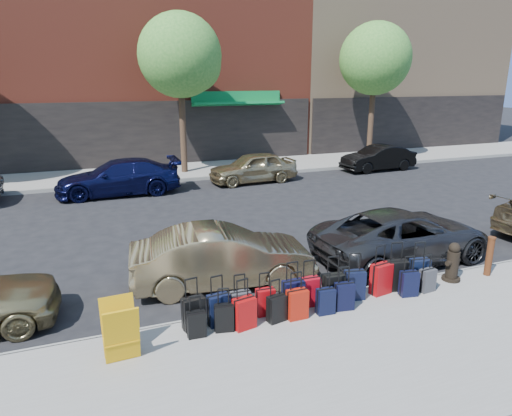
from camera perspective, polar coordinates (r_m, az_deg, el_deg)
name	(u,v)px	position (r m, az deg, el deg)	size (l,w,h in m)	color
ground	(237,237)	(13.52, -2.40, -3.65)	(120.00, 120.00, 0.00)	black
sidewalk_near	(360,355)	(8.19, 12.86, -17.47)	(60.00, 4.00, 0.15)	gray
sidewalk_far	(173,172)	(22.89, -10.37, 4.46)	(60.00, 4.00, 0.15)	gray
curb_near	(305,302)	(9.68, 6.19, -11.55)	(60.00, 0.08, 0.15)	gray
curb_far	(181,180)	(20.95, -9.34, 3.46)	(60.00, 0.08, 0.15)	gray
building_right	(368,13)	(36.39, 13.81, 22.55)	(15.00, 12.12, 18.00)	#A28363
tree_center	(183,58)	(22.11, -9.12, 18.04)	(3.80, 3.80, 7.27)	black
tree_right	(377,61)	(26.38, 14.93, 17.36)	(3.80, 3.80, 7.27)	black
suitcase_front_0	(194,313)	(8.50, -7.81, -12.88)	(0.43, 0.28, 0.97)	black
suitcase_front_1	(219,310)	(8.57, -4.70, -12.54)	(0.42, 0.26, 0.95)	black
suitcase_front_2	(241,305)	(8.73, -1.92, -12.07)	(0.37, 0.21, 0.89)	#353539
suitcase_front_3	(265,302)	(8.88, 1.17, -11.64)	(0.36, 0.21, 0.85)	#99090F
suitcase_front_4	(293,295)	(9.05, 4.66, -10.84)	(0.41, 0.23, 0.99)	black
suitcase_front_5	(310,292)	(9.26, 6.71, -10.33)	(0.40, 0.23, 0.95)	maroon
suitcase_front_6	(334,289)	(9.42, 9.67, -9.90)	(0.43, 0.26, 0.99)	black
suitcase_front_7	(355,285)	(9.66, 12.22, -9.37)	(0.45, 0.30, 0.99)	black
suitcase_front_8	(381,279)	(10.01, 15.36, -8.52)	(0.47, 0.31, 1.06)	#96090D
suitcase_front_9	(396,275)	(10.26, 17.13, -8.03)	(0.47, 0.31, 1.06)	black
suitcase_front_10	(419,272)	(10.61, 19.73, -7.59)	(0.44, 0.29, 1.00)	black
suitcase_back_0	(196,324)	(8.28, -7.47, -14.19)	(0.33, 0.20, 0.77)	black
suitcase_back_1	(224,318)	(8.40, -4.01, -13.51)	(0.37, 0.26, 0.81)	black
suitcase_back_2	(244,313)	(8.44, -1.45, -13.01)	(0.43, 0.30, 0.94)	#9D0A0B
suitcase_back_3	(277,309)	(8.68, 2.59, -12.44)	(0.38, 0.27, 0.82)	black
suitcase_back_4	(297,304)	(8.79, 5.16, -11.88)	(0.39, 0.23, 0.92)	#9D170A
suitcase_back_5	(326,301)	(9.02, 8.69, -11.44)	(0.35, 0.22, 0.82)	black
suitcase_back_6	(344,296)	(9.24, 10.96, -10.77)	(0.39, 0.26, 0.87)	black
suitcase_back_9	(409,284)	(10.11, 18.57, -8.94)	(0.39, 0.27, 0.86)	black
suitcase_back_10	(427,280)	(10.44, 20.62, -8.43)	(0.36, 0.23, 0.81)	#343439
fire_hydrant	(453,263)	(11.13, 23.37, -6.33)	(0.46, 0.40, 0.89)	black
bollard	(489,256)	(11.74, 27.16, -5.31)	(0.17, 0.17, 0.92)	#38190C
display_rack	(120,331)	(7.86, -16.59, -14.53)	(0.58, 0.63, 0.98)	#D2960B
car_near_1	(223,257)	(10.30, -4.17, -6.09)	(1.42, 4.09, 1.35)	#9A865E
car_near_2	(403,235)	(12.25, 17.88, -3.27)	(2.19, 4.75, 1.32)	#2F2F32
car_far_1	(118,177)	(19.09, -16.81, 3.69)	(1.97, 4.84, 1.40)	#0C0F37
car_far_2	(253,167)	(20.48, -0.38, 5.09)	(1.59, 3.95, 1.35)	tan
car_far_3	(378,158)	(23.98, 15.02, 6.05)	(1.34, 3.84, 1.27)	black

